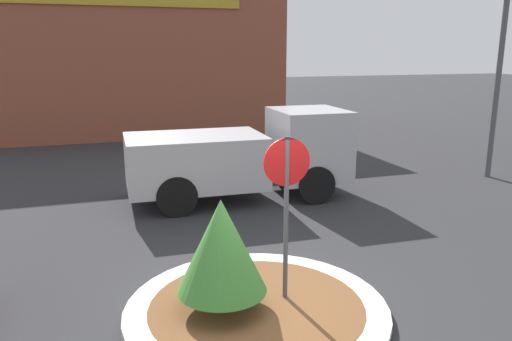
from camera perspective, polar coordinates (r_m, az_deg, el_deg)
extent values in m
plane|color=#2D2D30|center=(7.50, 0.07, -15.97)|extent=(120.00, 120.00, 0.00)
cylinder|color=silver|center=(7.47, 0.07, -15.57)|extent=(3.79, 3.79, 0.12)
cylinder|color=brown|center=(7.47, 0.07, -15.56)|extent=(3.11, 3.11, 0.12)
cylinder|color=#4C4C51|center=(7.22, 3.44, -6.09)|extent=(0.07, 0.07, 2.54)
cylinder|color=#B71414|center=(6.96, 3.55, 0.97)|extent=(0.69, 0.03, 0.69)
cylinder|color=brown|center=(7.29, -3.86, -14.48)|extent=(0.08, 0.08, 0.29)
cone|color=#3D7F33|center=(6.95, -3.97, -8.57)|extent=(1.26, 1.26, 1.33)
cube|color=#B2B2B7|center=(13.06, 6.01, 3.05)|extent=(1.82, 2.00, 1.79)
cube|color=#B2B2B7|center=(12.30, -6.95, 1.10)|extent=(3.36, 2.15, 1.26)
cube|color=black|center=(13.26, 8.52, 4.50)|extent=(0.09, 1.75, 0.63)
cylinder|color=black|center=(14.04, 3.83, 0.29)|extent=(0.95, 0.25, 0.94)
cylinder|color=black|center=(12.34, 6.88, -1.66)|extent=(0.95, 0.25, 0.94)
cylinder|color=black|center=(13.27, -10.15, -0.68)|extent=(0.95, 0.25, 0.94)
cylinder|color=black|center=(11.45, -9.05, -2.93)|extent=(0.95, 0.25, 0.94)
cube|color=brown|center=(24.10, -15.97, 12.20)|extent=(14.51, 6.00, 6.63)
cylinder|color=#4C4C51|center=(16.12, 25.82, 8.30)|extent=(0.16, 0.16, 5.16)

